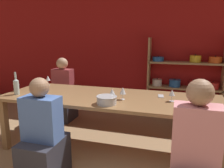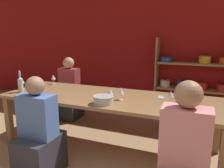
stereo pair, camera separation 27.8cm
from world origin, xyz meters
TOP-DOWN VIEW (x-y plane):
  - wall_back_red at (0.00, 3.83)m, footprint 8.80×0.06m
  - shelf_unit at (1.02, 3.63)m, footprint 1.46×0.30m
  - dining_table at (0.00, 1.79)m, footprint 2.92×1.02m
  - mixing_bowl at (0.06, 1.45)m, footprint 0.25×0.25m
  - wine_bottle_green at (-1.27, 1.52)m, footprint 0.07×0.07m
  - wine_glass_red_a at (-0.94, 1.49)m, footprint 0.08×0.08m
  - wine_glass_empty_a at (0.80, 1.79)m, footprint 0.07×0.07m
  - wine_glass_empty_b at (0.08, 1.63)m, footprint 0.07×0.07m
  - wine_glass_empty_c at (-1.40, 1.68)m, footprint 0.08×0.08m
  - wine_glass_red_b at (0.20, 1.69)m, footprint 0.08×0.08m
  - wine_glass_white_a at (-1.19, 2.17)m, footprint 0.08×0.08m
  - cell_phone at (0.66, 1.98)m, footprint 0.09×0.16m
  - person_near_a at (1.03, 0.95)m, footprint 0.40×0.50m
  - person_far_a at (-1.16, 2.61)m, footprint 0.36×0.46m
  - person_near_b at (-0.49, 0.95)m, footprint 0.40×0.50m

SIDE VIEW (x-z plane):
  - person_near_b at x=-0.49m, z-range -0.15..0.98m
  - person_far_a at x=-1.16m, z-range -0.15..1.02m
  - person_near_a at x=1.03m, z-range -0.16..1.05m
  - shelf_unit at x=1.02m, z-range -0.16..1.37m
  - dining_table at x=0.00m, z-range 0.31..1.06m
  - cell_phone at x=0.66m, z-range 0.76..0.77m
  - mixing_bowl at x=0.06m, z-range 0.76..0.86m
  - wine_glass_empty_b at x=0.08m, z-range 0.79..0.94m
  - wine_glass_empty_a at x=0.80m, z-range 0.79..0.94m
  - wine_glass_red_b at x=0.20m, z-range 0.79..0.95m
  - wine_glass_white_a at x=-1.19m, z-range 0.79..0.95m
  - wine_bottle_green at x=-1.27m, z-range 0.72..1.03m
  - wine_glass_red_a at x=-0.94m, z-range 0.79..0.97m
  - wine_glass_empty_c at x=-1.40m, z-range 0.80..0.97m
  - wall_back_red at x=0.00m, z-range 0.00..2.70m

